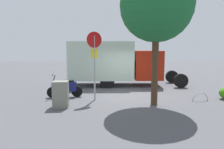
# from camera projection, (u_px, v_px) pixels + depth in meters

# --- Properties ---
(ground_plane) EXTENTS (60.00, 60.00, 0.00)m
(ground_plane) POSITION_uv_depth(u_px,v_px,m) (127.00, 95.00, 11.38)
(ground_plane) COLOR #4D4C51
(box_truck_near) EXTENTS (7.81, 2.71, 2.95)m
(box_truck_near) POSITION_uv_depth(u_px,v_px,m) (115.00, 62.00, 14.20)
(box_truck_near) COLOR black
(box_truck_near) RESTS_ON ground
(motorcycle) EXTENTS (1.81, 0.55, 1.20)m
(motorcycle) POSITION_uv_depth(u_px,v_px,m) (65.00, 87.00, 10.88)
(motorcycle) COLOR black
(motorcycle) RESTS_ON ground
(stop_sign) EXTENTS (0.71, 0.33, 3.30)m
(stop_sign) POSITION_uv_depth(u_px,v_px,m) (94.00, 55.00, 10.04)
(stop_sign) COLOR #9E9EA3
(stop_sign) RESTS_ON ground
(street_tree) EXTENTS (3.16, 3.16, 5.94)m
(street_tree) POSITION_uv_depth(u_px,v_px,m) (156.00, 6.00, 8.96)
(street_tree) COLOR #47301E
(street_tree) RESTS_ON ground
(utility_cabinet) EXTENTS (0.65, 0.55, 1.13)m
(utility_cabinet) POSITION_uv_depth(u_px,v_px,m) (61.00, 94.00, 9.04)
(utility_cabinet) COLOR slate
(utility_cabinet) RESTS_ON ground
(bike_rack_hoop) EXTENTS (0.85, 0.11, 0.85)m
(bike_rack_hoop) POSITION_uv_depth(u_px,v_px,m) (200.00, 101.00, 10.18)
(bike_rack_hoop) COLOR #B7B7BC
(bike_rack_hoop) RESTS_ON ground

